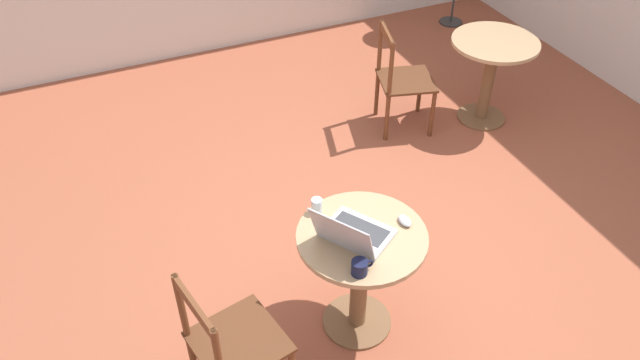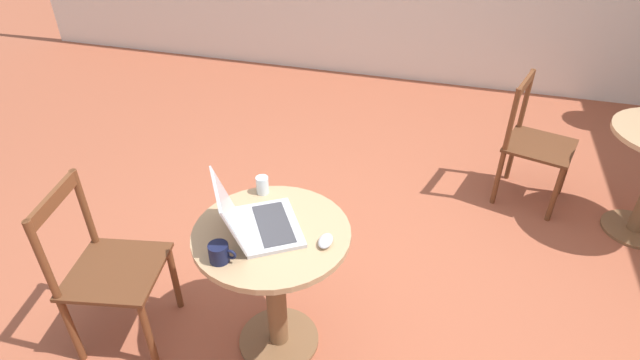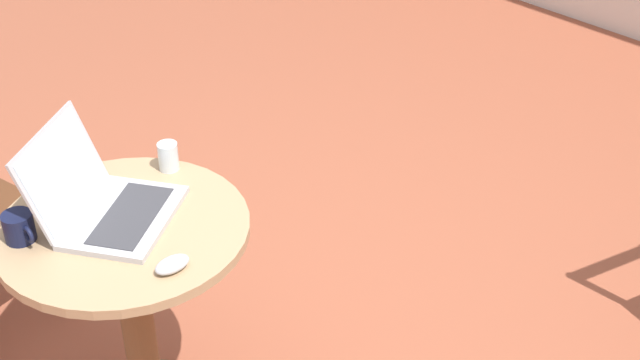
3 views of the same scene
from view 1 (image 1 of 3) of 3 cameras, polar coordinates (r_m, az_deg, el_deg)
name	(u,v)px [view 1 (image 1 of 3)]	position (r m, az deg, el deg)	size (l,w,h in m)	color
ground_plane	(355,255)	(4.26, 3.22, -6.84)	(16.00, 16.00, 0.00)	#9E5138
cafe_table_near	(360,262)	(3.49, 3.72, -7.49)	(0.71, 0.71, 0.75)	brown
cafe_table_mid	(491,64)	(5.42, 15.39, 10.19)	(0.71, 0.71, 0.75)	brown
chair_near_left	(231,345)	(3.28, -8.15, -14.72)	(0.51, 0.51, 0.89)	brown
chair_mid_left	(401,80)	(5.23, 7.42, 9.04)	(0.53, 0.53, 0.89)	brown
laptop	(353,233)	(3.27, 3.01, -4.83)	(0.48, 0.48, 0.26)	#B7B7BC
mouse	(405,221)	(3.41, 7.77, -3.71)	(0.06, 0.10, 0.03)	#B7B7BC
mug	(360,267)	(3.12, 3.67, -7.97)	(0.12, 0.08, 0.08)	#141938
drinking_glass	(317,206)	(3.43, -0.29, -2.36)	(0.06, 0.06, 0.09)	silver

